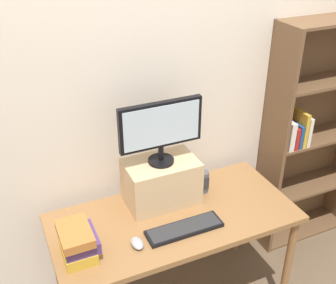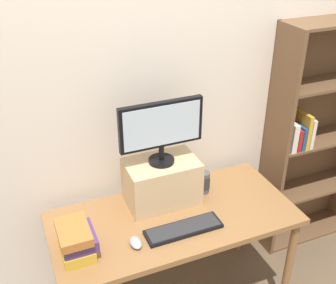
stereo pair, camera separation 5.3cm
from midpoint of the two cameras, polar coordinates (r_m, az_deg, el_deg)
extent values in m
cube|color=beige|center=(2.63, -2.48, 4.94)|extent=(7.00, 0.08, 2.60)
cube|color=olive|center=(2.56, 1.38, -10.29)|extent=(1.47, 0.68, 0.04)
cylinder|color=olive|center=(2.93, 16.56, -15.76)|extent=(0.05, 0.05, 0.73)
cylinder|color=olive|center=(2.91, -14.10, -15.76)|extent=(0.05, 0.05, 0.73)
cylinder|color=olive|center=(3.27, 10.35, -9.37)|extent=(0.05, 0.05, 0.73)
cube|color=brown|center=(3.08, 14.76, -1.00)|extent=(0.03, 0.28, 1.76)
cube|color=brown|center=(3.40, 18.81, 1.37)|extent=(0.81, 0.01, 1.76)
cube|color=brown|center=(3.79, 17.99, -11.20)|extent=(0.76, 0.27, 0.02)
cube|color=brown|center=(3.53, 19.07, -5.74)|extent=(0.76, 0.27, 0.02)
cube|color=brown|center=(3.31, 20.29, 0.51)|extent=(0.76, 0.27, 0.02)
cube|color=brown|center=(3.14, 21.66, 7.55)|extent=(0.76, 0.27, 0.02)
cube|color=silver|center=(3.04, 16.35, 1.04)|extent=(0.04, 0.20, 0.21)
cube|color=maroon|center=(3.08, 16.92, 0.78)|extent=(0.03, 0.20, 0.16)
cube|color=navy|center=(3.09, 17.44, 0.98)|extent=(0.02, 0.20, 0.17)
cube|color=gold|center=(3.10, 18.03, 1.76)|extent=(0.03, 0.20, 0.25)
cube|color=silver|center=(3.13, 18.49, 1.59)|extent=(0.03, 0.20, 0.22)
cube|color=tan|center=(2.59, -0.28, -5.39)|extent=(0.44, 0.28, 0.28)
cylinder|color=black|center=(2.50, -0.29, -2.52)|extent=(0.15, 0.15, 0.02)
cylinder|color=black|center=(2.47, -0.29, -1.42)|extent=(0.03, 0.03, 0.09)
cube|color=black|center=(2.38, -0.30, 2.39)|extent=(0.50, 0.04, 0.28)
cube|color=silver|center=(2.37, -0.11, 2.19)|extent=(0.46, 0.00, 0.24)
cube|color=black|center=(2.45, 2.80, -11.69)|extent=(0.45, 0.13, 0.02)
cube|color=#28282B|center=(2.44, 2.81, -11.47)|extent=(0.42, 0.12, 0.00)
ellipsoid|color=#99999E|center=(2.36, -3.73, -13.44)|extent=(0.06, 0.10, 0.04)
cube|color=gold|center=(2.33, -11.56, -14.12)|extent=(0.16, 0.21, 0.06)
cube|color=#4C336B|center=(2.30, -11.44, -12.68)|extent=(0.18, 0.22, 0.06)
cube|color=#AD662D|center=(2.26, -12.02, -11.85)|extent=(0.16, 0.24, 0.05)
cylinder|color=#4C4C51|center=(2.71, 5.42, -5.42)|extent=(0.08, 0.08, 0.15)
cube|color=#2D2D30|center=(2.68, 5.82, -5.73)|extent=(0.05, 0.00, 0.08)
camera|label=1|loc=(0.03, -89.35, 0.37)|focal=45.00mm
camera|label=2|loc=(0.03, 90.65, -0.37)|focal=45.00mm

